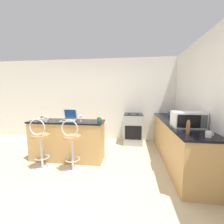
{
  "coord_description": "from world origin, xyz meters",
  "views": [
    {
      "loc": [
        1.02,
        -2.54,
        1.52
      ],
      "look_at": [
        0.48,
        1.5,
        1.0
      ],
      "focal_mm": 24.0,
      "sensor_mm": 36.0,
      "label": 1
    }
  ],
  "objects_px": {
    "bar_stool_near": "(41,145)",
    "stove_range": "(133,129)",
    "bar_stool_far": "(72,147)",
    "wine_glass_tall": "(45,117)",
    "laptop": "(69,118)",
    "pepper_mill": "(188,128)",
    "fruit_bowl": "(43,119)",
    "mug_green": "(99,119)",
    "mug_white": "(209,134)",
    "wine_glass_short": "(81,116)",
    "microwave": "(188,120)",
    "mug_blue": "(170,114)"
  },
  "relations": [
    {
      "from": "bar_stool_near",
      "to": "stove_range",
      "type": "distance_m",
      "value": 2.58
    },
    {
      "from": "bar_stool_far",
      "to": "wine_glass_tall",
      "type": "height_order",
      "value": "wine_glass_tall"
    },
    {
      "from": "laptop",
      "to": "wine_glass_tall",
      "type": "height_order",
      "value": "laptop"
    },
    {
      "from": "wine_glass_tall",
      "to": "pepper_mill",
      "type": "bearing_deg",
      "value": -13.56
    },
    {
      "from": "bar_stool_far",
      "to": "fruit_bowl",
      "type": "bearing_deg",
      "value": 150.14
    },
    {
      "from": "bar_stool_far",
      "to": "pepper_mill",
      "type": "height_order",
      "value": "pepper_mill"
    },
    {
      "from": "bar_stool_far",
      "to": "mug_green",
      "type": "relative_size",
      "value": 10.58
    },
    {
      "from": "mug_green",
      "to": "mug_white",
      "type": "distance_m",
      "value": 2.01
    },
    {
      "from": "pepper_mill",
      "to": "wine_glass_short",
      "type": "xyz_separation_m",
      "value": [
        -1.95,
        0.81,
        0.01
      ]
    },
    {
      "from": "laptop",
      "to": "microwave",
      "type": "distance_m",
      "value": 2.45
    },
    {
      "from": "laptop",
      "to": "wine_glass_tall",
      "type": "distance_m",
      "value": 0.49
    },
    {
      "from": "wine_glass_tall",
      "to": "pepper_mill",
      "type": "height_order",
      "value": "pepper_mill"
    },
    {
      "from": "mug_green",
      "to": "wine_glass_short",
      "type": "bearing_deg",
      "value": -177.57
    },
    {
      "from": "microwave",
      "to": "wine_glass_tall",
      "type": "height_order",
      "value": "microwave"
    },
    {
      "from": "bar_stool_far",
      "to": "wine_glass_tall",
      "type": "bearing_deg",
      "value": 155.12
    },
    {
      "from": "stove_range",
      "to": "wine_glass_tall",
      "type": "bearing_deg",
      "value": -141.79
    },
    {
      "from": "mug_green",
      "to": "bar_stool_far",
      "type": "bearing_deg",
      "value": -129.71
    },
    {
      "from": "mug_white",
      "to": "stove_range",
      "type": "bearing_deg",
      "value": 114.42
    },
    {
      "from": "bar_stool_far",
      "to": "wine_glass_short",
      "type": "relative_size",
      "value": 7.02
    },
    {
      "from": "bar_stool_near",
      "to": "mug_green",
      "type": "height_order",
      "value": "bar_stool_near"
    },
    {
      "from": "laptop",
      "to": "stove_range",
      "type": "bearing_deg",
      "value": 40.82
    },
    {
      "from": "wine_glass_tall",
      "to": "wine_glass_short",
      "type": "relative_size",
      "value": 1.0
    },
    {
      "from": "mug_blue",
      "to": "wine_glass_tall",
      "type": "relative_size",
      "value": 0.67
    },
    {
      "from": "mug_blue",
      "to": "microwave",
      "type": "bearing_deg",
      "value": -91.73
    },
    {
      "from": "wine_glass_tall",
      "to": "mug_white",
      "type": "xyz_separation_m",
      "value": [
        2.92,
        -0.77,
        -0.06
      ]
    },
    {
      "from": "laptop",
      "to": "pepper_mill",
      "type": "distance_m",
      "value": 2.41
    },
    {
      "from": "bar_stool_near",
      "to": "mug_blue",
      "type": "relative_size",
      "value": 10.39
    },
    {
      "from": "bar_stool_far",
      "to": "mug_blue",
      "type": "bearing_deg",
      "value": 37.11
    },
    {
      "from": "fruit_bowl",
      "to": "mug_white",
      "type": "distance_m",
      "value": 3.23
    },
    {
      "from": "bar_stool_far",
      "to": "wine_glass_short",
      "type": "xyz_separation_m",
      "value": [
        0.02,
        0.49,
        0.52
      ]
    },
    {
      "from": "mug_green",
      "to": "mug_white",
      "type": "bearing_deg",
      "value": -27.97
    },
    {
      "from": "pepper_mill",
      "to": "wine_glass_tall",
      "type": "bearing_deg",
      "value": 166.44
    },
    {
      "from": "laptop",
      "to": "wine_glass_short",
      "type": "distance_m",
      "value": 0.31
    },
    {
      "from": "mug_blue",
      "to": "wine_glass_tall",
      "type": "bearing_deg",
      "value": -155.56
    },
    {
      "from": "bar_stool_far",
      "to": "pepper_mill",
      "type": "xyz_separation_m",
      "value": [
        1.96,
        -0.31,
        0.51
      ]
    },
    {
      "from": "bar_stool_near",
      "to": "laptop",
      "type": "distance_m",
      "value": 0.82
    },
    {
      "from": "wine_glass_short",
      "to": "bar_stool_far",
      "type": "bearing_deg",
      "value": -91.89
    },
    {
      "from": "mug_blue",
      "to": "mug_green",
      "type": "bearing_deg",
      "value": -147.02
    },
    {
      "from": "stove_range",
      "to": "mug_green",
      "type": "xyz_separation_m",
      "value": [
        -0.75,
        -1.31,
        0.5
      ]
    },
    {
      "from": "bar_stool_near",
      "to": "mug_blue",
      "type": "distance_m",
      "value": 3.31
    },
    {
      "from": "fruit_bowl",
      "to": "pepper_mill",
      "type": "xyz_separation_m",
      "value": [
        2.85,
        -0.82,
        0.07
      ]
    },
    {
      "from": "microwave",
      "to": "laptop",
      "type": "bearing_deg",
      "value": 171.56
    },
    {
      "from": "bar_stool_far",
      "to": "mug_white",
      "type": "height_order",
      "value": "bar_stool_far"
    },
    {
      "from": "laptop",
      "to": "mug_blue",
      "type": "height_order",
      "value": "laptop"
    },
    {
      "from": "wine_glass_short",
      "to": "wine_glass_tall",
      "type": "bearing_deg",
      "value": -167.69
    },
    {
      "from": "pepper_mill",
      "to": "wine_glass_short",
      "type": "distance_m",
      "value": 2.11
    },
    {
      "from": "mug_green",
      "to": "mug_white",
      "type": "height_order",
      "value": "mug_green"
    },
    {
      "from": "laptop",
      "to": "microwave",
      "type": "xyz_separation_m",
      "value": [
        2.42,
        -0.36,
        0.08
      ]
    },
    {
      "from": "wine_glass_tall",
      "to": "mug_green",
      "type": "height_order",
      "value": "wine_glass_tall"
    },
    {
      "from": "wine_glass_tall",
      "to": "mug_white",
      "type": "relative_size",
      "value": 1.5
    }
  ]
}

